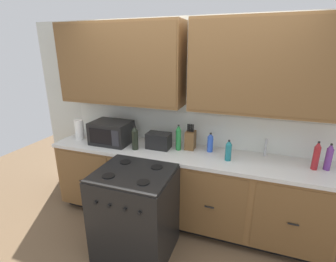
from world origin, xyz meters
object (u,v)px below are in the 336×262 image
bottle_dark (135,138)px  bottle_blue (210,142)px  bottle_teal (228,151)px  bottle_green (178,138)px  stove_range (135,212)px  knife_block (190,140)px  toaster (159,141)px  bottle_violet (329,157)px  microwave (111,132)px  bottle_red (316,156)px  paper_towel_roll (79,129)px

bottle_dark → bottle_blue: 0.88m
bottle_teal → bottle_green: bottle_green is taller
stove_range → knife_block: knife_block is taller
knife_block → bottle_dark: knife_block is taller
toaster → bottle_violet: (1.78, 0.04, 0.04)m
bottle_green → stove_range: bearing=-109.6°
bottle_dark → bottle_violet: 2.04m
bottle_violet → bottle_dark: bearing=-175.4°
toaster → bottle_blue: bearing=9.7°
microwave → bottle_green: bottle_green is taller
bottle_red → bottle_dark: bearing=-176.1°
toaster → bottle_violet: size_ratio=1.02×
paper_towel_roll → bottle_blue: size_ratio=1.14×
toaster → bottle_blue: 0.61m
bottle_dark → bottle_violet: bottle_dark is taller
paper_towel_roll → stove_range: bearing=-28.9°
knife_block → bottle_red: (1.30, -0.10, 0.03)m
paper_towel_roll → bottle_blue: paper_towel_roll is taller
paper_towel_roll → bottle_teal: paper_towel_roll is taller
paper_towel_roll → bottle_red: 2.77m
bottle_dark → bottle_blue: bearing=15.3°
paper_towel_roll → bottle_blue: bearing=5.0°
microwave → paper_towel_roll: size_ratio=1.85×
toaster → bottle_red: bearing=0.1°
paper_towel_roll → bottle_green: bottle_green is taller
bottle_teal → microwave: bearing=178.6°
bottle_teal → bottle_green: bearing=170.2°
knife_block → bottle_red: 1.30m
paper_towel_roll → bottle_teal: size_ratio=1.13×
knife_block → bottle_dark: (-0.61, -0.24, 0.03)m
knife_block → paper_towel_roll: bearing=-174.1°
paper_towel_roll → microwave: bearing=1.1°
microwave → bottle_green: 0.87m
stove_range → bottle_red: bearing=21.5°
bottle_green → paper_towel_roll: bearing=-176.8°
toaster → bottle_green: size_ratio=0.90×
microwave → toaster: bearing=3.3°
toaster → bottle_dark: 0.29m
stove_range → paper_towel_roll: paper_towel_roll is taller
toaster → bottle_teal: bottle_teal is taller
bottle_red → knife_block: bearing=175.4°
bottle_red → bottle_blue: bottle_red is taller
bottle_red → bottle_green: bearing=178.9°
microwave → bottle_teal: (1.46, -0.04, -0.03)m
bottle_red → bottle_blue: size_ratio=1.29×
stove_range → toaster: toaster is taller
knife_block → stove_range: bearing=-115.9°
bottle_dark → bottle_teal: 1.08m
bottle_teal → bottle_blue: bottle_teal is taller
bottle_red → bottle_green: 1.43m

